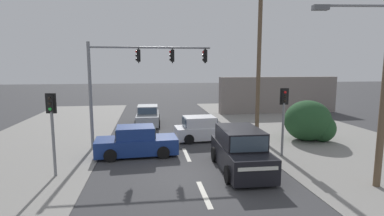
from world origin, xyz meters
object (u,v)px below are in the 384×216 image
Objects in this scene: sedan_receding_far at (148,116)px; hatchback_oncoming_mid at (203,129)px; utility_pole_midground_right at (259,49)px; utility_pole_foreground_right at (384,54)px; pedestal_signal_left_kerb at (52,121)px; traffic_signal_mast at (133,72)px; suv_crossing_left at (240,151)px; pedestal_signal_right_kerb at (284,111)px; sedan_oncoming_near at (137,142)px.

sedan_receding_far is 6.58m from hatchback_oncoming_mid.
utility_pole_foreground_right is at bearing -79.11° from utility_pole_midground_right.
sedan_receding_far is at bearing 121.29° from hatchback_oncoming_mid.
utility_pole_foreground_right is at bearing -13.43° from pedestal_signal_left_kerb.
utility_pole_midground_right is 6.20m from hatchback_oncoming_mid.
utility_pole_foreground_right is at bearing -38.04° from traffic_signal_mast.
suv_crossing_left reaches higher than hatchback_oncoming_mid.
traffic_signal_mast reaches higher than hatchback_oncoming_mid.
pedestal_signal_right_kerb is 11.94m from sedan_receding_far.
utility_pole_midground_right is 2.55× the size of sedan_oncoming_near.
utility_pole_foreground_right is 16.92m from sedan_receding_far.
sedan_oncoming_near is at bearing 170.16° from pedestal_signal_right_kerb.
utility_pole_midground_right reaches higher than traffic_signal_mast.
sedan_oncoming_near is at bearing -94.17° from sedan_receding_far.
sedan_oncoming_near is (-7.64, -2.80, -5.04)m from utility_pole_midground_right.
sedan_receding_far is (-6.87, 9.61, -1.71)m from pedestal_signal_right_kerb.
sedan_receding_far reaches higher than hatchback_oncoming_mid.
sedan_receding_far is (-8.64, 13.87, -4.39)m from utility_pole_foreground_right.
pedestal_signal_left_kerb is at bearing -109.95° from sedan_receding_far.
pedestal_signal_left_kerb is 0.78× the size of suv_crossing_left.
sedan_oncoming_near is (0.17, -1.81, -3.65)m from traffic_signal_mast.
sedan_oncoming_near is (3.34, 2.55, -1.71)m from pedestal_signal_left_kerb.
traffic_signal_mast is 4.08m from sedan_oncoming_near.
hatchback_oncoming_mid is at bearing -178.27° from utility_pole_midground_right.
sedan_oncoming_near is at bearing 147.98° from suv_crossing_left.
pedestal_signal_left_kerb is at bearing -126.01° from traffic_signal_mast.
utility_pole_foreground_right is 6.72m from suv_crossing_left.
pedestal_signal_right_kerb is 0.78× the size of suv_crossing_left.
pedestal_signal_left_kerb is (-3.17, -4.36, -1.94)m from traffic_signal_mast.
utility_pole_midground_right is at bearing -38.09° from sedan_receding_far.
utility_pole_foreground_right is at bearing -57.63° from hatchback_oncoming_mid.
pedestal_signal_left_kerb is 4.54m from sedan_oncoming_near.
suv_crossing_left is (-2.93, -5.74, -4.86)m from utility_pole_midground_right.
sedan_receding_far is (-7.03, 5.51, -5.04)m from utility_pole_midground_right.
hatchback_oncoming_mid is (-3.46, 3.98, -1.71)m from pedestal_signal_right_kerb.
suv_crossing_left is 1.06× the size of sedan_oncoming_near.
pedestal_signal_right_kerb is (7.65, -3.11, -1.94)m from traffic_signal_mast.
sedan_oncoming_near is at bearing 149.00° from utility_pole_foreground_right.
hatchback_oncoming_mid is (7.36, 5.24, -1.71)m from pedestal_signal_left_kerb.
traffic_signal_mast reaches higher than suv_crossing_left.
sedan_receding_far and sedan_oncoming_near have the same top height.
sedan_oncoming_near is (-7.48, 1.30, -1.71)m from pedestal_signal_right_kerb.
sedan_receding_far is 1.15× the size of hatchback_oncoming_mid.
pedestal_signal_right_kerb is 10.89m from pedestal_signal_left_kerb.
suv_crossing_left is 5.67m from hatchback_oncoming_mid.
utility_pole_midground_right is 8.07m from suv_crossing_left.
traffic_signal_mast is 7.64m from suv_crossing_left.
pedestal_signal_right_kerb is 3.57m from suv_crossing_left.
utility_pole_midground_right is at bearing 87.75° from pedestal_signal_right_kerb.
sedan_oncoming_near is at bearing -146.28° from hatchback_oncoming_mid.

